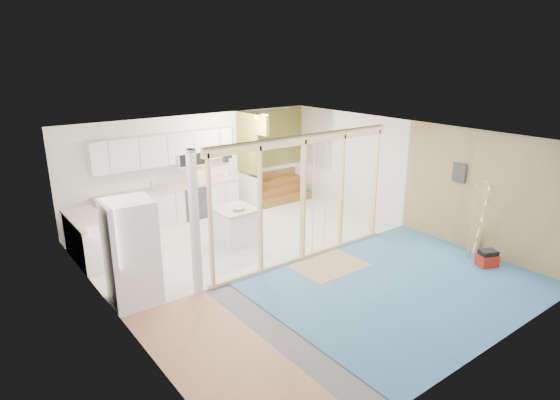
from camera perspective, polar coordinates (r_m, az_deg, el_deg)
room at (r=9.12m, az=1.45°, el=-0.25°), size 7.01×8.01×2.61m
floor_overlays at (r=9.67m, az=1.50°, el=-7.38°), size 7.00×8.00×0.03m
stud_frame at (r=8.89m, az=0.24°, el=1.24°), size 4.66×0.14×2.60m
base_cabinets at (r=11.42m, az=-15.65°, el=-1.61°), size 4.45×2.24×0.93m
upper_cabinets at (r=11.77m, az=-13.55°, el=5.94°), size 3.60×0.41×0.85m
green_partition at (r=13.21m, az=-1.51°, el=3.76°), size 2.25×1.51×2.60m
pot_rack at (r=10.28m, az=-6.48°, el=5.70°), size 0.52×0.52×0.72m
sheathing_panel at (r=10.48m, az=23.70°, el=0.61°), size 0.02×4.00×2.60m
electrical_panel at (r=10.64m, az=21.01°, el=3.13°), size 0.04×0.30×0.40m
ceiling_light at (r=12.03m, az=-2.24°, el=10.12°), size 0.32×0.32×0.08m
fridge at (r=8.24m, az=-17.61°, el=-6.02°), size 0.84×0.81×1.81m
island at (r=10.39m, az=-5.42°, el=-3.24°), size 0.87×0.87×0.83m
bowl at (r=10.14m, az=-5.06°, el=-1.04°), size 0.33×0.33×0.07m
soap_bottle_a at (r=11.62m, az=-15.36°, el=1.85°), size 0.14×0.14×0.28m
soap_bottle_b at (r=12.52m, az=-6.64°, el=3.30°), size 0.11×0.11×0.21m
toolbox at (r=10.23m, az=23.96°, el=-6.58°), size 0.45×0.40×0.35m
ladder at (r=10.32m, az=23.00°, el=-2.20°), size 0.87×0.20×1.65m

